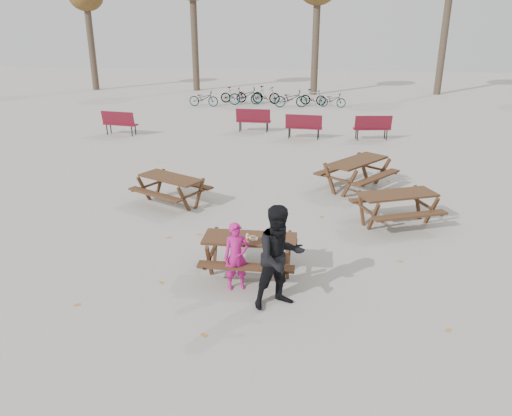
# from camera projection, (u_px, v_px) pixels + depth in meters

# --- Properties ---
(ground) EXTENTS (80.00, 80.00, 0.00)m
(ground) POSITION_uv_depth(u_px,v_px,m) (250.00, 273.00, 9.90)
(ground) COLOR gray
(ground) RESTS_ON ground
(main_picnic_table) EXTENTS (1.80, 1.45, 0.78)m
(main_picnic_table) POSITION_uv_depth(u_px,v_px,m) (250.00, 246.00, 9.69)
(main_picnic_table) COLOR #3A2015
(main_picnic_table) RESTS_ON ground
(food_tray) EXTENTS (0.18, 0.11, 0.03)m
(food_tray) POSITION_uv_depth(u_px,v_px,m) (253.00, 239.00, 9.52)
(food_tray) COLOR white
(food_tray) RESTS_ON main_picnic_table
(bread_roll) EXTENTS (0.14, 0.06, 0.05)m
(bread_roll) POSITION_uv_depth(u_px,v_px,m) (253.00, 237.00, 9.51)
(bread_roll) COLOR tan
(bread_roll) RESTS_ON food_tray
(soda_bottle) EXTENTS (0.07, 0.07, 0.17)m
(soda_bottle) POSITION_uv_depth(u_px,v_px,m) (247.00, 238.00, 9.41)
(soda_bottle) COLOR silver
(soda_bottle) RESTS_ON main_picnic_table
(child) EXTENTS (0.55, 0.46, 1.30)m
(child) POSITION_uv_depth(u_px,v_px,m) (236.00, 257.00, 9.13)
(child) COLOR #BA1775
(child) RESTS_ON ground
(adult) EXTENTS (1.14, 1.07, 1.87)m
(adult) POSITION_uv_depth(u_px,v_px,m) (280.00, 257.00, 8.47)
(adult) COLOR black
(adult) RESTS_ON ground
(picnic_table_east) EXTENTS (2.27, 2.07, 0.80)m
(picnic_table_east) POSITION_uv_depth(u_px,v_px,m) (396.00, 209.00, 12.09)
(picnic_table_east) COLOR #3A2015
(picnic_table_east) RESTS_ON ground
(picnic_table_north) EXTENTS (2.25, 2.12, 0.77)m
(picnic_table_north) POSITION_uv_depth(u_px,v_px,m) (171.00, 190.00, 13.41)
(picnic_table_north) COLOR #3A2015
(picnic_table_north) RESTS_ON ground
(picnic_table_far) EXTENTS (2.54, 2.60, 0.87)m
(picnic_table_far) POSITION_uv_depth(u_px,v_px,m) (357.00, 175.00, 14.57)
(picnic_table_far) COLOR #3A2015
(picnic_table_far) RESTS_ON ground
(park_bench_row) EXTENTS (12.19, 1.94, 1.03)m
(park_bench_row) POSITION_uv_depth(u_px,v_px,m) (261.00, 124.00, 21.04)
(park_bench_row) COLOR maroon
(park_bench_row) RESTS_ON ground
(bicycle_row) EXTENTS (8.84, 2.08, 1.01)m
(bicycle_row) POSITION_uv_depth(u_px,v_px,m) (265.00, 97.00, 28.36)
(bicycle_row) COLOR black
(bicycle_row) RESTS_ON ground
(fallen_leaves) EXTENTS (11.00, 11.00, 0.01)m
(fallen_leaves) POSITION_uv_depth(u_px,v_px,m) (284.00, 225.00, 12.16)
(fallen_leaves) COLOR #B9722C
(fallen_leaves) RESTS_ON ground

